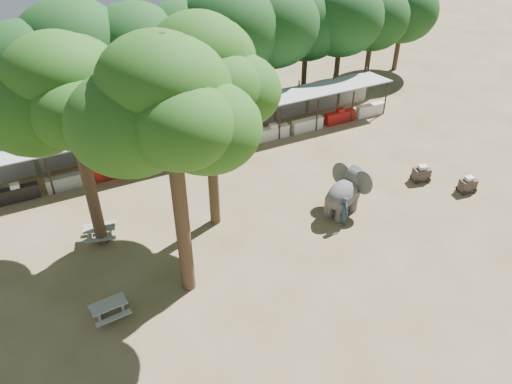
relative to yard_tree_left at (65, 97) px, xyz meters
name	(u,v)px	position (x,y,z in m)	size (l,w,h in m)	color
ground	(319,273)	(9.13, -7.19, -8.20)	(100.00, 100.00, 0.00)	brown
vendor_stalls	(212,131)	(9.13, 6.65, -7.02)	(28.00, 2.99, 2.80)	#989BA0
yard_tree_left	(65,97)	(0.00, 0.00, 0.00)	(7.10, 6.90, 11.02)	#332316
yard_tree_center	(165,107)	(3.00, -5.00, 1.01)	(7.10, 6.90, 12.04)	#332316
yard_tree_back	(203,74)	(6.00, -1.00, 0.34)	(7.10, 6.90, 11.36)	#332316
backdrop_trees	(181,45)	(9.13, 11.81, -2.69)	(46.46, 5.95, 8.33)	#332316
elephant	(346,191)	(13.14, -3.39, -6.91)	(3.46, 2.74, 2.59)	#454243
handler	(344,211)	(12.32, -4.48, -7.30)	(0.65, 0.43, 1.81)	#26384C
picnic_table_near	(109,308)	(-0.60, -5.39, -7.69)	(1.69, 1.55, 0.78)	gray
picnic_table_far	(100,231)	(0.15, 0.09, -7.68)	(1.91, 1.80, 0.80)	gray
cart_front	(468,184)	(20.76, -5.12, -7.69)	(1.14, 0.82, 1.03)	#312521
cart_back	(421,173)	(19.08, -2.99, -7.67)	(1.25, 0.99, 1.08)	#312521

